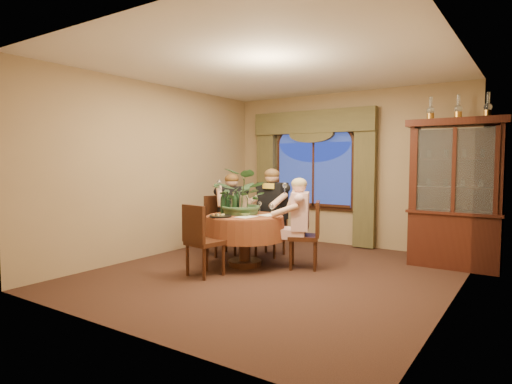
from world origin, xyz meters
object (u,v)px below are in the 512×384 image
Objects in this scene: chair_back_right at (270,226)px; wine_bottle_0 at (234,203)px; person_scarf at (273,213)px; wine_bottle_1 at (223,203)px; china_cabinet at (455,194)px; chair_right at (303,235)px; wine_bottle_4 at (235,204)px; chair_back at (221,226)px; centerpiece_plant at (244,176)px; person_pink at (300,223)px; person_back at (232,214)px; oil_lamp_left at (431,109)px; wine_bottle_3 at (227,203)px; olive_bowl at (245,214)px; wine_bottle_2 at (237,202)px; oil_lamp_right at (488,105)px; dining_table at (245,240)px; oil_lamp_center at (458,107)px; chair_front_left at (205,240)px; stoneware_vase at (244,205)px.

chair_back_right is 2.91× the size of wine_bottle_0.
wine_bottle_1 is (-0.37, -0.83, 0.20)m from person_scarf.
china_cabinet is 2.23× the size of chair_right.
person_scarf is at bearing 79.65° from wine_bottle_4.
chair_back is 1.11m from centerpiece_plant.
person_pink is 0.98× the size of person_back.
china_cabinet is at bearing 0.00° from oil_lamp_left.
wine_bottle_3 is (-0.28, -0.77, 0.44)m from chair_back_right.
chair_back is at bearing 27.21° from person_scarf.
olive_bowl is 0.40m from wine_bottle_2.
chair_right is 1.00× the size of chair_back.
centerpiece_plant is 0.45m from wine_bottle_4.
wine_bottle_2 is 1.00× the size of wine_bottle_3.
oil_lamp_right reaches higher than chair_back.
chair_right is 2.91× the size of wine_bottle_0.
oil_lamp_right reaches higher than dining_table.
oil_lamp_center is 1.00× the size of oil_lamp_right.
person_scarf is (-2.58, -0.83, -1.60)m from oil_lamp_center.
chair_right is 2.91× the size of wine_bottle_2.
person_back is 4.07× the size of wine_bottle_3.
centerpiece_plant is at bearing -147.41° from oil_lamp_left.
oil_lamp_right reaches higher than wine_bottle_0.
centerpiece_plant is 2.94× the size of wine_bottle_1.
person_back reaches higher than chair_front_left.
oil_lamp_left reaches higher than china_cabinet.
person_scarf is 0.90m from centerpiece_plant.
person_pink is 1.15m from wine_bottle_3.
stoneware_vase is at bearing -154.14° from oil_lamp_right.
chair_right is at bearing 15.10° from stoneware_vase.
wine_bottle_2 is (-0.15, 0.04, 0.03)m from stoneware_vase.
centerpiece_plant reaches higher than person_scarf.
dining_table is 0.86m from person_back.
wine_bottle_0 is at bearing 30.38° from wine_bottle_1.
chair_right is 1.14m from wine_bottle_0.
stoneware_vase is 0.84× the size of wine_bottle_1.
person_back is (-0.51, 1.27, 0.19)m from chair_front_left.
dining_table is 4.39× the size of stoneware_vase.
chair_front_left is at bearing -81.90° from wine_bottle_2.
wine_bottle_2 reaches higher than dining_table.
stoneware_vase is (0.02, 0.86, 0.41)m from chair_front_left.
wine_bottle_0 reaches higher than olive_bowl.
dining_table is 0.84m from person_scarf.
oil_lamp_left is 1.23× the size of stoneware_vase.
oil_lamp_left is 3.03m from chair_back_right.
wine_bottle_1 is at bearing -150.60° from china_cabinet.
person_pink reaches higher than wine_bottle_2.
wine_bottle_3 reaches higher than olive_bowl.
person_back is (-2.85, -1.08, -1.64)m from oil_lamp_left.
centerpiece_plant is at bearing 92.31° from person_back.
wine_bottle_3 is at bearing 66.11° from person_scarf.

